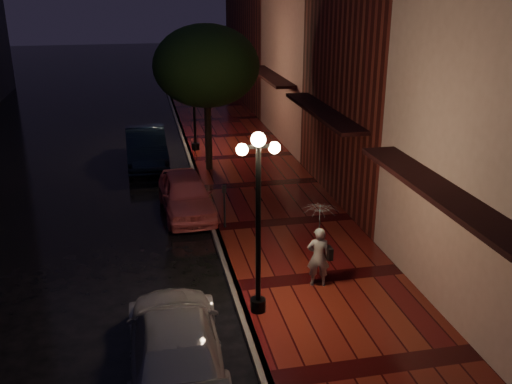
{
  "coord_description": "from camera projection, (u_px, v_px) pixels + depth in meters",
  "views": [
    {
      "loc": [
        -2.05,
        -16.36,
        7.41
      ],
      "look_at": [
        1.24,
        -0.43,
        1.4
      ],
      "focal_mm": 40.0,
      "sensor_mm": 36.0,
      "label": 1
    }
  ],
  "objects": [
    {
      "name": "ground",
      "position": [
        215.0,
        232.0,
        17.99
      ],
      "size": [
        120.0,
        120.0,
        0.0
      ],
      "primitive_type": "plane",
      "color": "black",
      "rests_on": "ground"
    },
    {
      "name": "sidewalk",
      "position": [
        284.0,
        224.0,
        18.39
      ],
      "size": [
        4.5,
        60.0,
        0.15
      ],
      "primitive_type": "cube",
      "color": "#440C0D",
      "rests_on": "ground"
    },
    {
      "name": "curb",
      "position": [
        215.0,
        230.0,
        17.96
      ],
      "size": [
        0.25,
        60.0,
        0.15
      ],
      "primitive_type": "cube",
      "color": "#595451",
      "rests_on": "ground"
    },
    {
      "name": "storefront_mid",
      "position": [
        408.0,
        42.0,
        19.25
      ],
      "size": [
        5.0,
        8.0,
        11.0
      ],
      "primitive_type": "cube",
      "color": "#511914",
      "rests_on": "ground"
    },
    {
      "name": "storefront_far",
      "position": [
        330.0,
        47.0,
        26.94
      ],
      "size": [
        5.0,
        8.0,
        9.0
      ],
      "primitive_type": "cube",
      "color": "#8C5951",
      "rests_on": "ground"
    },
    {
      "name": "storefront_extra",
      "position": [
        280.0,
        22.0,
        35.95
      ],
      "size": [
        5.0,
        12.0,
        10.0
      ],
      "primitive_type": "cube",
      "color": "#511914",
      "rests_on": "ground"
    },
    {
      "name": "streetlamp_near",
      "position": [
        258.0,
        214.0,
        12.56
      ],
      "size": [
        0.96,
        0.36,
        4.31
      ],
      "color": "black",
      "rests_on": "sidewalk"
    },
    {
      "name": "streetlamp_far",
      "position": [
        194.0,
        97.0,
        25.42
      ],
      "size": [
        0.96,
        0.36,
        4.31
      ],
      "color": "black",
      "rests_on": "sidewalk"
    },
    {
      "name": "street_tree",
      "position": [
        207.0,
        69.0,
        22.13
      ],
      "size": [
        4.16,
        4.16,
        5.8
      ],
      "color": "black",
      "rests_on": "sidewalk"
    },
    {
      "name": "pink_car",
      "position": [
        186.0,
        194.0,
        19.18
      ],
      "size": [
        1.87,
        4.16,
        1.39
      ],
      "primitive_type": "imported",
      "rotation": [
        0.0,
        0.0,
        0.06
      ],
      "color": "#C75256",
      "rests_on": "ground"
    },
    {
      "name": "navy_car",
      "position": [
        146.0,
        147.0,
        24.39
      ],
      "size": [
        1.75,
        4.75,
        1.55
      ],
      "primitive_type": "imported",
      "rotation": [
        0.0,
        0.0,
        0.02
      ],
      "color": "black",
      "rests_on": "ground"
    },
    {
      "name": "silver_car",
      "position": [
        175.0,
        341.0,
        11.37
      ],
      "size": [
        1.94,
        4.65,
        1.34
      ],
      "primitive_type": "imported",
      "rotation": [
        0.0,
        0.0,
        3.13
      ],
      "color": "#939299",
      "rests_on": "ground"
    },
    {
      "name": "woman_with_umbrella",
      "position": [
        319.0,
        232.0,
        14.05
      ],
      "size": [
        0.92,
        0.93,
        2.2
      ],
      "rotation": [
        0.0,
        0.0,
        2.91
      ],
      "color": "silver",
      "rests_on": "sidewalk"
    },
    {
      "name": "parking_meter",
      "position": [
        224.0,
        202.0,
        17.66
      ],
      "size": [
        0.14,
        0.11,
        1.4
      ],
      "rotation": [
        0.0,
        0.0,
        -0.09
      ],
      "color": "black",
      "rests_on": "sidewalk"
    }
  ]
}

